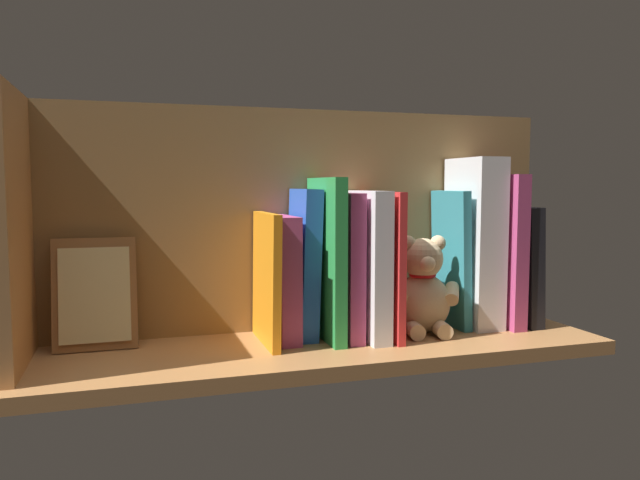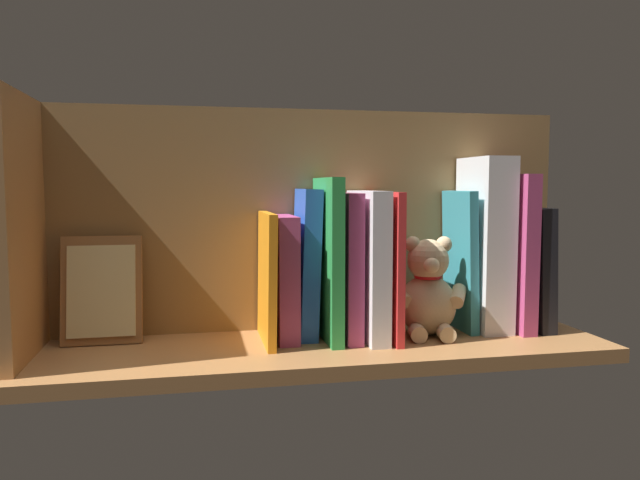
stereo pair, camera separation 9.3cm
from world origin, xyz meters
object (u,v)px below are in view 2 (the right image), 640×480
(dictionary_thick_white, at_px, (485,244))
(teddy_bear, at_px, (428,292))
(book_0, at_px, (528,268))
(picture_frame_leaning, at_px, (102,290))

(dictionary_thick_white, relative_size, teddy_bear, 1.80)
(book_0, distance_m, dictionary_thick_white, 0.09)
(picture_frame_leaning, bearing_deg, dictionary_thick_white, 176.84)
(teddy_bear, height_order, picture_frame_leaning, picture_frame_leaning)
(teddy_bear, bearing_deg, dictionary_thick_white, -156.23)
(book_0, bearing_deg, dictionary_thick_white, -3.16)
(book_0, relative_size, dictionary_thick_white, 0.71)
(book_0, distance_m, picture_frame_leaning, 0.70)
(book_0, xyz_separation_m, picture_frame_leaning, (0.70, -0.04, -0.02))
(teddy_bear, bearing_deg, book_0, -162.54)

